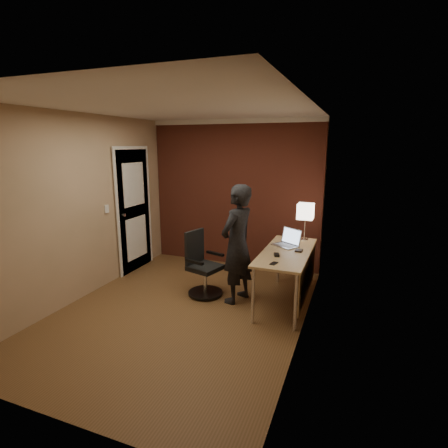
# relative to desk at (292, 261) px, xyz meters

# --- Properties ---
(room) EXTENTS (4.00, 4.00, 4.00)m
(room) POSITION_rel_desk_xyz_m (-1.53, 0.86, 0.77)
(room) COLOR brown
(room) RESTS_ON ground
(desk) EXTENTS (0.60, 1.50, 0.73)m
(desk) POSITION_rel_desk_xyz_m (0.00, 0.00, 0.00)
(desk) COLOR tan
(desk) RESTS_ON ground
(desk_lamp) EXTENTS (0.22, 0.22, 0.54)m
(desk_lamp) POSITION_rel_desk_xyz_m (0.06, 0.62, 0.55)
(desk_lamp) COLOR silver
(desk_lamp) RESTS_ON desk
(laptop) EXTENTS (0.42, 0.40, 0.23)m
(laptop) POSITION_rel_desk_xyz_m (-0.11, 0.25, 0.19)
(laptop) COLOR silver
(laptop) RESTS_ON desk
(mouse) EXTENTS (0.09, 0.11, 0.03)m
(mouse) POSITION_rel_desk_xyz_m (-0.15, -0.26, 0.14)
(mouse) COLOR black
(mouse) RESTS_ON desk
(phone) EXTENTS (0.08, 0.13, 0.01)m
(phone) POSITION_rel_desk_xyz_m (-0.12, -0.56, 0.13)
(phone) COLOR black
(phone) RESTS_ON desk
(wallet) EXTENTS (0.09, 0.11, 0.02)m
(wallet) POSITION_rel_desk_xyz_m (0.08, 0.03, 0.14)
(wallet) COLOR black
(wallet) RESTS_ON desk
(office_chair) EXTENTS (0.50, 0.56, 0.90)m
(office_chair) POSITION_rel_desk_xyz_m (-1.23, -0.15, -0.21)
(office_chair) COLOR black
(office_chair) RESTS_ON ground
(person) EXTENTS (0.53, 0.66, 1.59)m
(person) POSITION_rel_desk_xyz_m (-0.70, -0.16, 0.20)
(person) COLOR black
(person) RESTS_ON ground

